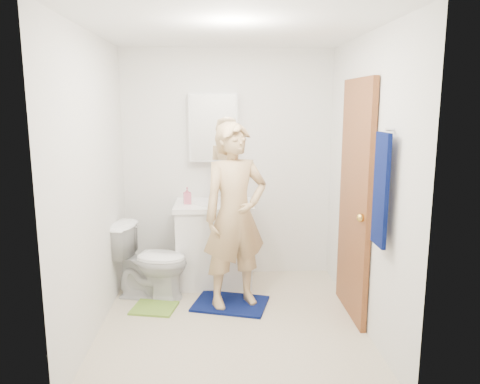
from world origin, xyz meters
name	(u,v)px	position (x,y,z in m)	size (l,w,h in m)	color
floor	(232,323)	(0.00, 0.00, -0.01)	(2.20, 2.40, 0.02)	beige
ceiling	(231,28)	(0.00, 0.00, 2.41)	(2.20, 2.40, 0.02)	white
wall_back	(228,165)	(0.00, 1.21, 1.20)	(2.20, 0.02, 2.40)	silver
wall_front	(238,222)	(0.00, -1.21, 1.20)	(2.20, 0.02, 2.40)	silver
wall_left	(92,185)	(-1.11, 0.00, 1.20)	(0.02, 2.40, 2.40)	silver
wall_right	(366,183)	(1.11, 0.00, 1.20)	(0.02, 2.40, 2.40)	silver
vanity_cabinet	(214,245)	(-0.15, 0.91, 0.40)	(0.75, 0.55, 0.80)	white
countertop	(214,205)	(-0.15, 0.91, 0.83)	(0.79, 0.59, 0.05)	white
sink_basin	(214,204)	(-0.15, 0.91, 0.84)	(0.40, 0.40, 0.03)	white
faucet	(214,194)	(-0.15, 1.09, 0.91)	(0.03, 0.03, 0.12)	silver
medicine_cabinet	(213,127)	(-0.15, 1.14, 1.60)	(0.50, 0.12, 0.70)	white
mirror_panel	(213,128)	(-0.15, 1.08, 1.60)	(0.46, 0.01, 0.66)	white
door	(355,200)	(1.07, 0.15, 1.02)	(0.05, 0.80, 2.05)	brown
door_knob	(361,218)	(1.03, -0.17, 0.95)	(0.07, 0.07, 0.07)	gold
towel	(381,190)	(1.03, -0.57, 1.25)	(0.03, 0.24, 0.80)	#08134D
towel_hook	(390,129)	(1.07, -0.57, 1.67)	(0.02, 0.02, 0.06)	silver
toilet	(151,261)	(-0.76, 0.58, 0.36)	(0.40, 0.71, 0.72)	white
bath_mat	(230,304)	(0.00, 0.35, 0.01)	(0.66, 0.47, 0.02)	#08134D
green_rug	(154,308)	(-0.70, 0.29, 0.01)	(0.38, 0.32, 0.02)	olive
soap_dispenser	(187,195)	(-0.42, 0.89, 0.93)	(0.08, 0.08, 0.17)	#CB5E78
toothbrush_cup	(227,196)	(-0.01, 1.01, 0.90)	(0.13, 0.13, 0.10)	#7E408E
man	(235,216)	(0.04, 0.33, 0.85)	(0.61, 0.40, 1.67)	tan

